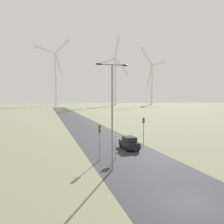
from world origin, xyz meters
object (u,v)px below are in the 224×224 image
(traffic_light_post_near_left, at_px, (99,135))
(traffic_light_post_near_right, at_px, (144,125))
(wind_turbine_right, at_px, (115,76))
(wind_turbine_center, at_px, (56,74))
(wind_turbine_far_right, at_px, (152,79))
(streetlamp, at_px, (112,105))
(car_approaching, at_px, (129,143))
(stop_sign_near, at_px, (115,145))

(traffic_light_post_near_left, bearing_deg, traffic_light_post_near_right, 37.31)
(wind_turbine_right, bearing_deg, wind_turbine_center, 165.68)
(wind_turbine_right, distance_m, wind_turbine_far_right, 47.42)
(streetlamp, height_order, wind_turbine_right, wind_turbine_right)
(wind_turbine_far_right, bearing_deg, car_approaching, -118.02)
(wind_turbine_far_right, bearing_deg, streetlamp, -118.18)
(streetlamp, bearing_deg, wind_turbine_far_right, 61.82)
(streetlamp, relative_size, wind_turbine_right, 0.15)
(wind_turbine_far_right, bearing_deg, wind_turbine_center, 177.48)
(traffic_light_post_near_right, height_order, wind_turbine_far_right, wind_turbine_far_right)
(wind_turbine_right, xyz_separation_m, wind_turbine_far_right, (46.28, 10.23, -1.51))
(car_approaching, distance_m, wind_turbine_center, 200.26)
(streetlamp, distance_m, car_approaching, 11.25)
(stop_sign_near, relative_size, wind_turbine_far_right, 0.04)
(traffic_light_post_near_left, bearing_deg, wind_turbine_right, 71.69)
(car_approaching, xyz_separation_m, wind_turbine_center, (-1.50, 197.85, 30.99))
(stop_sign_near, distance_m, traffic_light_post_near_right, 10.05)
(streetlamp, xyz_separation_m, traffic_light_post_near_right, (8.43, 10.50, -3.56))
(streetlamp, relative_size, car_approaching, 2.63)
(stop_sign_near, height_order, car_approaching, stop_sign_near)
(traffic_light_post_near_left, bearing_deg, wind_turbine_center, 88.87)
(traffic_light_post_near_left, bearing_deg, car_approaching, 38.95)
(car_approaching, bearing_deg, streetlamp, -121.76)
(wind_turbine_center, xyz_separation_m, wind_turbine_far_right, (104.35, -4.59, -3.59))
(stop_sign_near, relative_size, car_approaching, 0.64)
(wind_turbine_center, bearing_deg, traffic_light_post_near_left, -91.13)
(traffic_light_post_near_right, relative_size, car_approaching, 1.05)
(streetlamp, bearing_deg, wind_turbine_right, 72.13)
(car_approaching, xyz_separation_m, wind_turbine_far_right, (102.85, 193.25, 27.40))
(traffic_light_post_near_left, height_order, wind_turbine_right, wind_turbine_right)
(traffic_light_post_near_left, xyz_separation_m, car_approaching, (5.49, 4.43, -2.17))
(traffic_light_post_near_right, height_order, wind_turbine_right, wind_turbine_right)
(traffic_light_post_near_left, relative_size, car_approaching, 1.03)
(traffic_light_post_near_right, xyz_separation_m, wind_turbine_far_right, (99.50, 190.96, 25.16))
(traffic_light_post_near_right, distance_m, wind_turbine_right, 190.28)
(traffic_light_post_near_right, bearing_deg, stop_sign_near, -134.58)
(stop_sign_near, relative_size, traffic_light_post_near_right, 0.61)
(car_approaching, distance_m, wind_turbine_far_right, 220.62)
(wind_turbine_right, bearing_deg, traffic_light_post_near_right, -106.41)
(stop_sign_near, xyz_separation_m, traffic_light_post_near_left, (-1.84, 0.36, 1.24))
(traffic_light_post_near_right, relative_size, wind_turbine_right, 0.06)
(wind_turbine_right, height_order, wind_turbine_far_right, wind_turbine_right)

